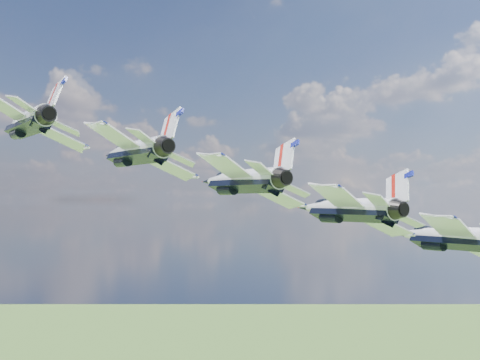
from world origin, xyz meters
TOP-DOWN VIEW (x-y plane):
  - jet_0 at (-23.82, 35.47)m, footprint 15.25×19.15m
  - jet_1 at (-14.92, 28.59)m, footprint 15.25×19.15m
  - jet_2 at (-6.02, 21.70)m, footprint 15.25×19.15m
  - jet_3 at (2.88, 14.82)m, footprint 15.25×19.15m
  - jet_4 at (11.78, 7.94)m, footprint 15.25×19.15m

SIDE VIEW (x-z plane):
  - jet_4 at x=11.78m, z-range 147.66..157.57m
  - jet_3 at x=2.88m, z-range 150.68..160.60m
  - jet_2 at x=-6.02m, z-range 153.70..163.62m
  - jet_1 at x=-14.92m, z-range 156.73..166.64m
  - jet_0 at x=-23.82m, z-range 159.75..169.67m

